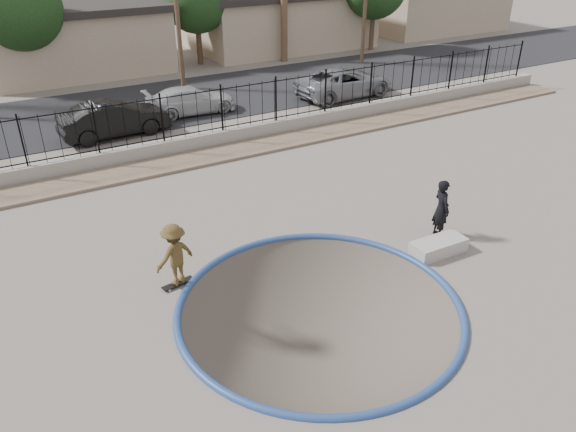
{
  "coord_description": "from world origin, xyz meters",
  "views": [
    {
      "loc": [
        -6.1,
        -10.11,
        8.44
      ],
      "look_at": [
        0.84,
        2.0,
        0.91
      ],
      "focal_mm": 35.0,
      "sensor_mm": 36.0,
      "label": 1
    }
  ],
  "objects_px": {
    "skateboard": "(178,283)",
    "skater": "(175,258)",
    "car_c": "(191,100)",
    "car_b": "(114,119)",
    "concrete_ledge": "(438,247)",
    "videographer": "(441,209)",
    "car_d": "(345,82)"
  },
  "relations": [
    {
      "from": "car_b",
      "to": "car_c",
      "type": "xyz_separation_m",
      "value": [
        3.94,
        1.32,
        -0.12
      ]
    },
    {
      "from": "concrete_ledge",
      "to": "car_c",
      "type": "height_order",
      "value": "car_c"
    },
    {
      "from": "concrete_ledge",
      "to": "car_c",
      "type": "bearing_deg",
      "value": 95.45
    },
    {
      "from": "skater",
      "to": "car_c",
      "type": "distance_m",
      "value": 14.21
    },
    {
      "from": "videographer",
      "to": "car_b",
      "type": "distance_m",
      "value": 14.54
    },
    {
      "from": "skateboard",
      "to": "car_c",
      "type": "xyz_separation_m",
      "value": [
        5.46,
        13.12,
        0.6
      ]
    },
    {
      "from": "skateboard",
      "to": "car_c",
      "type": "distance_m",
      "value": 14.23
    },
    {
      "from": "skater",
      "to": "concrete_ledge",
      "type": "height_order",
      "value": "skater"
    },
    {
      "from": "skateboard",
      "to": "car_d",
      "type": "distance_m",
      "value": 17.86
    },
    {
      "from": "car_b",
      "to": "concrete_ledge",
      "type": "bearing_deg",
      "value": -162.13
    },
    {
      "from": "videographer",
      "to": "car_b",
      "type": "height_order",
      "value": "videographer"
    },
    {
      "from": "concrete_ledge",
      "to": "car_c",
      "type": "distance_m",
      "value": 15.33
    },
    {
      "from": "concrete_ledge",
      "to": "car_c",
      "type": "xyz_separation_m",
      "value": [
        -1.46,
        15.26,
        0.46
      ]
    },
    {
      "from": "videographer",
      "to": "skater",
      "type": "bearing_deg",
      "value": 92.39
    },
    {
      "from": "concrete_ledge",
      "to": "skateboard",
      "type": "bearing_deg",
      "value": 162.83
    },
    {
      "from": "skater",
      "to": "concrete_ledge",
      "type": "distance_m",
      "value": 7.27
    },
    {
      "from": "concrete_ledge",
      "to": "car_d",
      "type": "height_order",
      "value": "car_d"
    },
    {
      "from": "skateboard",
      "to": "videographer",
      "type": "distance_m",
      "value": 7.77
    },
    {
      "from": "skateboard",
      "to": "car_b",
      "type": "bearing_deg",
      "value": 73.46
    },
    {
      "from": "skateboard",
      "to": "skater",
      "type": "bearing_deg",
      "value": -9.18
    },
    {
      "from": "car_b",
      "to": "car_d",
      "type": "xyz_separation_m",
      "value": [
        11.86,
        0.0,
        -0.02
      ]
    },
    {
      "from": "car_c",
      "to": "car_d",
      "type": "bearing_deg",
      "value": -97.25
    },
    {
      "from": "car_c",
      "to": "car_b",
      "type": "bearing_deg",
      "value": 110.77
    },
    {
      "from": "car_b",
      "to": "car_d",
      "type": "relative_size",
      "value": 0.86
    },
    {
      "from": "skater",
      "to": "videographer",
      "type": "xyz_separation_m",
      "value": [
        7.59,
        -1.41,
        0.06
      ]
    },
    {
      "from": "skateboard",
      "to": "car_b",
      "type": "distance_m",
      "value": 11.92
    },
    {
      "from": "concrete_ledge",
      "to": "car_b",
      "type": "height_order",
      "value": "car_b"
    },
    {
      "from": "skater",
      "to": "concrete_ledge",
      "type": "bearing_deg",
      "value": 145.38
    },
    {
      "from": "videographer",
      "to": "concrete_ledge",
      "type": "bearing_deg",
      "value": 150.07
    },
    {
      "from": "car_b",
      "to": "car_d",
      "type": "bearing_deg",
      "value": -93.29
    },
    {
      "from": "concrete_ledge",
      "to": "car_b",
      "type": "xyz_separation_m",
      "value": [
        -5.39,
        13.94,
        0.58
      ]
    },
    {
      "from": "videographer",
      "to": "car_d",
      "type": "xyz_separation_m",
      "value": [
        5.8,
        13.21,
        -0.13
      ]
    }
  ]
}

